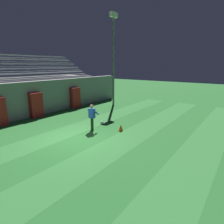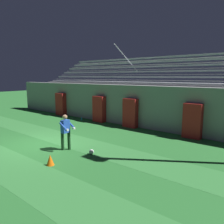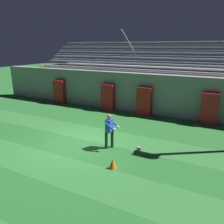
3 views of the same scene
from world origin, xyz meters
The scene contains 11 objects.
ground_plane centered at (0.00, 0.00, 0.00)m, with size 80.00×80.00×0.00m, color #286B2D.
turf_stripe_near centered at (0.00, -6.00, 0.00)m, with size 28.00×1.84×0.01m, color #337A38.
turf_stripe_mid centered at (0.00, -2.33, 0.00)m, with size 28.00×1.84×0.01m, color #337A38.
turf_stripe_far centered at (0.00, 1.34, 0.00)m, with size 28.00×1.84×0.01m, color #337A38.
back_wall centered at (0.00, 6.50, 1.40)m, with size 24.00×0.60×2.80m, color gray.
padding_pillar_gate_right centered at (1.42, 5.95, 0.97)m, with size 1.00×0.44×1.94m, color #B21E1E.
padding_pillar_far_right centered at (5.57, 5.95, 0.97)m, with size 1.00×0.44×1.94m, color #B21E1E.
floodlight_pole centered at (8.84, 3.77, 5.52)m, with size 0.90×0.36×8.84m.
goalkeeper centered at (1.70, 0.25, 0.95)m, with size 0.57×0.59×1.67m.
soccer_ball centered at (3.04, 0.56, 0.11)m, with size 0.22×0.22×0.22m, color white.
traffic_cone centered at (2.65, -1.30, 0.21)m, with size 0.30×0.30×0.42m, color orange.
Camera 1 is at (-6.67, -7.49, 4.05)m, focal length 30.00 mm.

